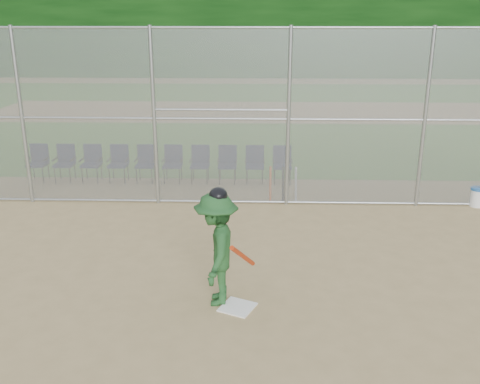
{
  "coord_description": "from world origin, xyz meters",
  "views": [
    {
      "loc": [
        0.29,
        -6.81,
        4.13
      ],
      "look_at": [
        0.0,
        2.5,
        1.1
      ],
      "focal_mm": 40.0,
      "sensor_mm": 36.0,
      "label": 1
    }
  ],
  "objects_px": {
    "home_plate": "(238,307)",
    "batter_at_plate": "(217,248)",
    "chair_0": "(37,163)",
    "water_cooler": "(477,197)"
  },
  "relations": [
    {
      "from": "home_plate",
      "to": "batter_at_plate",
      "type": "bearing_deg",
      "value": 149.54
    },
    {
      "from": "batter_at_plate",
      "to": "chair_0",
      "type": "distance_m",
      "value": 8.14
    },
    {
      "from": "batter_at_plate",
      "to": "water_cooler",
      "type": "relative_size",
      "value": 4.15
    },
    {
      "from": "batter_at_plate",
      "to": "chair_0",
      "type": "relative_size",
      "value": 1.91
    },
    {
      "from": "home_plate",
      "to": "batter_at_plate",
      "type": "distance_m",
      "value": 0.95
    },
    {
      "from": "home_plate",
      "to": "chair_0",
      "type": "distance_m",
      "value": 8.48
    },
    {
      "from": "water_cooler",
      "to": "chair_0",
      "type": "bearing_deg",
      "value": 171.27
    },
    {
      "from": "batter_at_plate",
      "to": "water_cooler",
      "type": "height_order",
      "value": "batter_at_plate"
    },
    {
      "from": "batter_at_plate",
      "to": "water_cooler",
      "type": "distance_m",
      "value": 7.3
    },
    {
      "from": "batter_at_plate",
      "to": "chair_0",
      "type": "bearing_deg",
      "value": 129.96
    }
  ]
}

